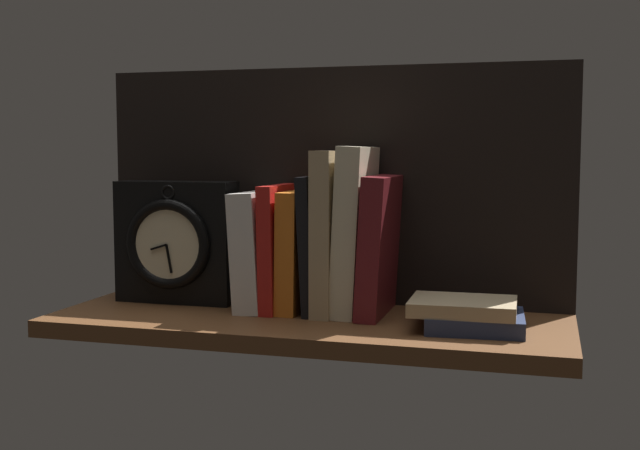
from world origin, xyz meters
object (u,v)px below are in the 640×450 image
(framed_clock, at_px, (175,242))
(book_stack_side, at_px, (470,314))
(book_black_skeptic, at_px, (314,244))
(book_orange_pandolfini, at_px, (297,251))
(book_maroon_dawkins, at_px, (379,246))
(book_red_requiem, at_px, (279,247))
(book_tan_shortstories, at_px, (332,232))
(book_cream_twain, at_px, (355,230))
(book_white_catcher, at_px, (258,250))

(framed_clock, height_order, book_stack_side, framed_clock)
(book_black_skeptic, bearing_deg, book_stack_side, -14.93)
(book_orange_pandolfini, xyz_separation_m, book_maroon_dawkins, (0.13, 0.00, 0.01))
(book_maroon_dawkins, relative_size, book_stack_side, 1.31)
(book_orange_pandolfini, bearing_deg, book_red_requiem, 180.00)
(book_red_requiem, height_order, book_tan_shortstories, book_tan_shortstories)
(book_tan_shortstories, distance_m, book_maroon_dawkins, 0.08)
(book_orange_pandolfini, distance_m, book_tan_shortstories, 0.06)
(book_cream_twain, bearing_deg, book_black_skeptic, 180.00)
(book_white_catcher, bearing_deg, book_black_skeptic, 0.00)
(book_white_catcher, bearing_deg, book_red_requiem, 0.00)
(book_black_skeptic, xyz_separation_m, book_stack_side, (0.25, -0.07, -0.08))
(book_stack_side, bearing_deg, book_orange_pandolfini, 166.53)
(book_black_skeptic, bearing_deg, framed_clock, 179.28)
(book_black_skeptic, relative_size, book_cream_twain, 0.82)
(book_red_requiem, bearing_deg, book_cream_twain, 0.00)
(book_stack_side, bearing_deg, framed_clock, 171.94)
(framed_clock, distance_m, book_stack_side, 0.49)
(book_maroon_dawkins, relative_size, framed_clock, 1.06)
(book_tan_shortstories, bearing_deg, book_black_skeptic, 180.00)
(book_orange_pandolfini, relative_size, book_cream_twain, 0.73)
(book_orange_pandolfini, bearing_deg, book_stack_side, -13.47)
(book_red_requiem, height_order, framed_clock, framed_clock)
(book_cream_twain, xyz_separation_m, book_maroon_dawkins, (0.04, 0.00, -0.02))
(book_orange_pandolfini, xyz_separation_m, book_black_skeptic, (0.03, 0.00, 0.01))
(book_black_skeptic, distance_m, book_cream_twain, 0.07)
(book_tan_shortstories, bearing_deg, book_red_requiem, 180.00)
(book_red_requiem, distance_m, book_orange_pandolfini, 0.03)
(book_tan_shortstories, xyz_separation_m, framed_clock, (-0.26, 0.00, -0.02))
(book_red_requiem, xyz_separation_m, book_maroon_dawkins, (0.16, 0.00, 0.01))
(book_red_requiem, xyz_separation_m, book_black_skeptic, (0.06, 0.00, 0.01))
(book_white_catcher, xyz_separation_m, book_orange_pandolfini, (0.06, 0.00, 0.00))
(book_orange_pandolfini, distance_m, book_maroon_dawkins, 0.13)
(framed_clock, relative_size, book_stack_side, 1.24)
(book_orange_pandolfini, bearing_deg, book_white_catcher, 180.00)
(book_black_skeptic, height_order, book_maroon_dawkins, book_maroon_dawkins)
(book_white_catcher, height_order, book_tan_shortstories, book_tan_shortstories)
(book_cream_twain, distance_m, book_stack_side, 0.22)
(book_black_skeptic, distance_m, book_tan_shortstories, 0.03)
(framed_clock, bearing_deg, book_tan_shortstories, -0.64)
(book_white_catcher, xyz_separation_m, book_stack_side, (0.34, -0.07, -0.07))
(book_white_catcher, distance_m, book_cream_twain, 0.16)
(book_white_catcher, bearing_deg, book_orange_pandolfini, 0.00)
(book_orange_pandolfini, height_order, book_stack_side, book_orange_pandolfini)
(book_black_skeptic, xyz_separation_m, book_cream_twain, (0.06, 0.00, 0.02))
(book_maroon_dawkins, distance_m, book_stack_side, 0.18)
(book_tan_shortstories, xyz_separation_m, book_cream_twain, (0.04, 0.00, 0.00))
(book_black_skeptic, relative_size, book_maroon_dawkins, 1.00)
(book_red_requiem, xyz_separation_m, book_orange_pandolfini, (0.03, 0.00, -0.00))
(book_cream_twain, bearing_deg, book_orange_pandolfini, 180.00)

